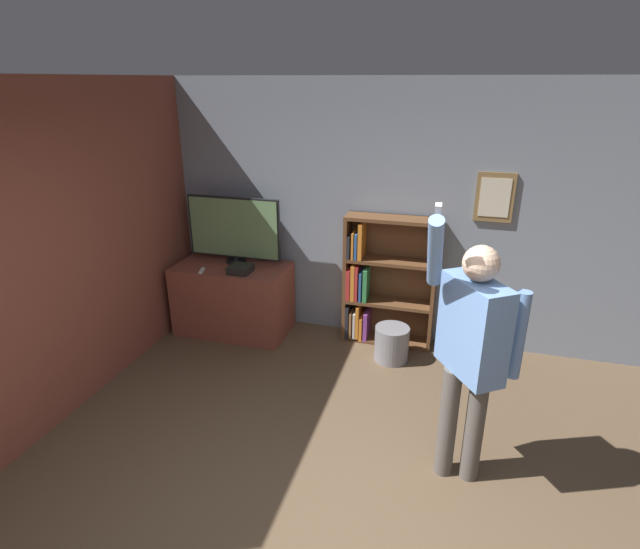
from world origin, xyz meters
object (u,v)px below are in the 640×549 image
(game_console, at_px, (240,269))
(waste_bin, at_px, (392,344))
(person, at_px, (471,344))
(bookshelf, at_px, (379,284))
(television, at_px, (234,229))

(game_console, distance_m, waste_bin, 1.74)
(game_console, bearing_deg, person, -32.34)
(bookshelf, bearing_deg, person, -64.05)
(game_console, xyz_separation_m, person, (2.30, -1.46, 0.25))
(game_console, bearing_deg, television, 122.72)
(person, height_order, waste_bin, person)
(television, distance_m, game_console, 0.47)
(bookshelf, height_order, person, person)
(waste_bin, bearing_deg, bookshelf, 119.02)
(person, bearing_deg, bookshelf, 171.01)
(waste_bin, bearing_deg, television, 171.15)
(bookshelf, xyz_separation_m, waste_bin, (0.21, -0.38, -0.48))
(television, relative_size, person, 0.52)
(television, bearing_deg, person, -34.98)
(television, xyz_separation_m, waste_bin, (1.80, -0.28, -0.97))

